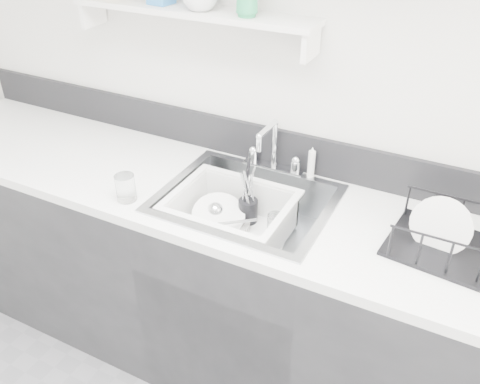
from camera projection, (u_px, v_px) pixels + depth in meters
The scene contains 15 objects.
room_shell at pixel (44, 61), 0.89m from camera, with size 3.50×3.00×2.60m.
counter_run at pixel (245, 289), 2.16m from camera, with size 3.20×0.62×0.92m.
backsplash at pixel (279, 147), 2.09m from camera, with size 3.20×0.02×0.16m, color black.
sink at pixel (246, 218), 1.96m from camera, with size 0.64×0.52×0.20m, color silver, non-canonical shape.
faucet at pixel (273, 157), 2.06m from camera, with size 0.26×0.18×0.23m.
side_sprayer at pixel (311, 163), 2.00m from camera, with size 0.03×0.03×0.14m, color silver.
wall_shelf at pixel (191, 13), 1.89m from camera, with size 1.00×0.16×0.12m.
wash_tub at pixel (231, 217), 1.94m from camera, with size 0.45×0.37×0.18m, color silver, non-canonical shape.
plate_stack at pixel (221, 221), 2.00m from camera, with size 0.25×0.25×0.10m.
utensil_cup at pixel (248, 209), 2.02m from camera, with size 0.08×0.08×0.26m.
ladle at pixel (223, 223), 1.97m from camera, with size 0.27×0.10×0.08m, color silver, non-canonical shape.
tumbler_in_tub at pixel (276, 226), 1.93m from camera, with size 0.07×0.07×0.10m, color white.
tumbler_counter at pixel (126, 188), 1.88m from camera, with size 0.07×0.07×0.10m, color white.
dish_rack at pixel (455, 235), 1.61m from camera, with size 0.39×0.29×0.14m, color black, non-canonical shape.
bowl_small at pixel (258, 248), 1.88m from camera, with size 0.10×0.10×0.03m, color white.
Camera 1 is at (0.71, -0.24, 1.97)m, focal length 38.00 mm.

